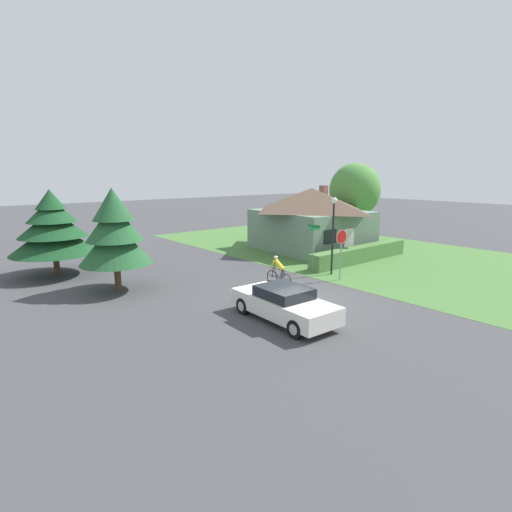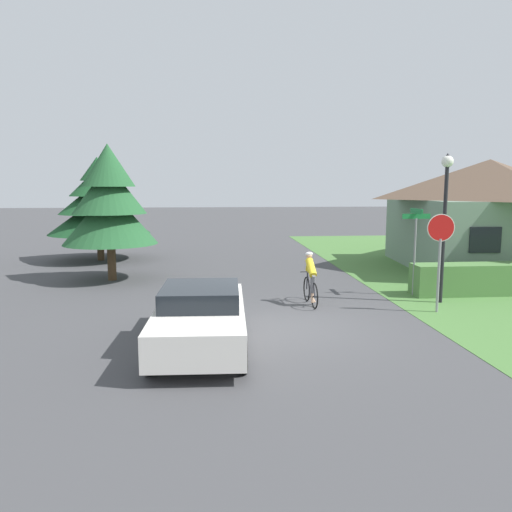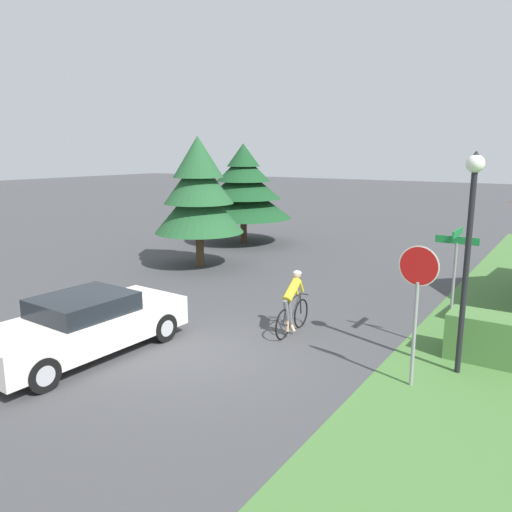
{
  "view_description": "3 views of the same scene",
  "coord_description": "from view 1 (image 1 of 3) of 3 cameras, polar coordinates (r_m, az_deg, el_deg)",
  "views": [
    {
      "loc": [
        -12.39,
        -11.95,
        5.61
      ],
      "look_at": [
        -0.0,
        2.92,
        1.59
      ],
      "focal_mm": 28.0,
      "sensor_mm": 36.0,
      "label": 1
    },
    {
      "loc": [
        -1.92,
        -11.84,
        3.46
      ],
      "look_at": [
        -0.6,
        2.43,
        1.44
      ],
      "focal_mm": 35.0,
      "sensor_mm": 36.0,
      "label": 2
    },
    {
      "loc": [
        6.62,
        -7.95,
        4.37
      ],
      "look_at": [
        0.16,
        1.97,
        1.9
      ],
      "focal_mm": 35.0,
      "sensor_mm": 36.0,
      "label": 3
    }
  ],
  "objects": [
    {
      "name": "ground_plane",
      "position": [
        18.1,
        5.97,
        -6.38
      ],
      "size": [
        140.0,
        140.0,
        0.0
      ],
      "primitive_type": "plane",
      "color": "#424244"
    },
    {
      "name": "grass_verge_right",
      "position": [
        29.26,
        16.15,
        0.22
      ],
      "size": [
        16.0,
        36.0,
        0.01
      ],
      "primitive_type": "cube",
      "color": "#477538",
      "rests_on": "ground"
    },
    {
      "name": "cottage_house",
      "position": [
        30.01,
        7.89,
        5.4
      ],
      "size": [
        7.54,
        8.53,
        4.7
      ],
      "rotation": [
        0.0,
        0.0,
        -0.08
      ],
      "color": "slate",
      "rests_on": "ground"
    },
    {
      "name": "hedge_row",
      "position": [
        26.61,
        14.66,
        0.27
      ],
      "size": [
        8.91,
        0.9,
        1.0
      ],
      "primitive_type": "cube",
      "color": "#4C7A3D",
      "rests_on": "ground"
    },
    {
      "name": "sedan_left_lane",
      "position": [
        15.55,
        4.01,
        -6.82
      ],
      "size": [
        2.04,
        4.62,
        1.34
      ],
      "rotation": [
        0.0,
        0.0,
        1.53
      ],
      "color": "silver",
      "rests_on": "ground"
    },
    {
      "name": "cyclist",
      "position": [
        20.15,
        3.31,
        -2.28
      ],
      "size": [
        0.44,
        1.72,
        1.55
      ],
      "rotation": [
        0.0,
        0.0,
        1.61
      ],
      "color": "black",
      "rests_on": "ground"
    },
    {
      "name": "stop_sign",
      "position": [
        21.46,
        12.08,
        1.61
      ],
      "size": [
        0.75,
        0.08,
        2.72
      ],
      "rotation": [
        0.0,
        0.0,
        3.06
      ],
      "color": "gray",
      "rests_on": "ground"
    },
    {
      "name": "street_lamp",
      "position": [
        22.46,
        10.99,
        4.96
      ],
      "size": [
        0.34,
        0.34,
        4.4
      ],
      "color": "black",
      "rests_on": "ground"
    },
    {
      "name": "street_name_sign",
      "position": [
        22.98,
        8.22,
        2.34
      ],
      "size": [
        0.9,
        0.9,
        2.76
      ],
      "color": "gray",
      "rests_on": "ground"
    },
    {
      "name": "conifer_tall_near",
      "position": [
        20.1,
        -19.57,
        3.3
      ],
      "size": [
        3.4,
        3.4,
        4.97
      ],
      "color": "#4C3823",
      "rests_on": "ground"
    },
    {
      "name": "conifer_tall_far",
      "position": [
        24.64,
        -27.02,
        3.47
      ],
      "size": [
        4.63,
        4.63,
        4.78
      ],
      "color": "#4C3823",
      "rests_on": "ground"
    },
    {
      "name": "deciduous_tree_right",
      "position": [
        35.14,
        13.93,
        9.12
      ],
      "size": [
        4.26,
        4.26,
        6.46
      ],
      "color": "#4C3823",
      "rests_on": "ground"
    }
  ]
}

